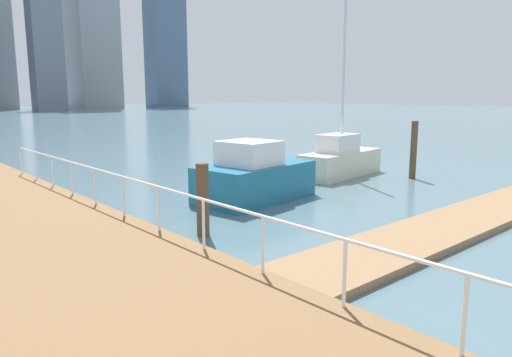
% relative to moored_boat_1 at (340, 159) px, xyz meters
% --- Properties ---
extents(ground_plane, '(300.00, 300.00, 0.00)m').
position_rel_moored_boat_1_xyz_m(ground_plane, '(-7.93, 2.32, -0.75)').
color(ground_plane, slate).
extents(floating_dock, '(13.68, 2.00, 0.18)m').
position_rel_moored_boat_1_xyz_m(floating_dock, '(-4.59, -7.31, -0.66)').
color(floating_dock, '#93704C').
rests_on(floating_dock, ground_plane).
extents(boardwalk_railing, '(0.06, 30.91, 1.08)m').
position_rel_moored_boat_1_xyz_m(boardwalk_railing, '(-11.08, -8.03, 0.50)').
color(boardwalk_railing, white).
rests_on(boardwalk_railing, boardwalk).
extents(dock_piling_0, '(0.28, 0.28, 2.47)m').
position_rel_moored_boat_1_xyz_m(dock_piling_0, '(1.85, -2.45, 0.48)').
color(dock_piling_0, brown).
rests_on(dock_piling_0, ground_plane).
extents(dock_piling_1, '(0.32, 0.32, 1.87)m').
position_rel_moored_boat_1_xyz_m(dock_piling_1, '(-9.79, -3.44, 0.18)').
color(dock_piling_1, brown).
rests_on(dock_piling_1, ground_plane).
extents(moored_boat_1, '(4.86, 2.15, 7.66)m').
position_rel_moored_boat_1_xyz_m(moored_boat_1, '(0.00, 0.00, 0.00)').
color(moored_boat_1, beige).
rests_on(moored_boat_1, ground_plane).
extents(moored_boat_3, '(4.43, 2.77, 2.05)m').
position_rel_moored_boat_1_xyz_m(moored_boat_3, '(-6.06, -1.15, 0.05)').
color(moored_boat_3, '#1E6B8C').
rests_on(moored_boat_3, ground_plane).
extents(skyline_tower_5, '(6.89, 6.50, 26.07)m').
position_rel_moored_boat_1_xyz_m(skyline_tower_5, '(21.27, 102.48, 12.28)').
color(skyline_tower_5, slate).
rests_on(skyline_tower_5, ground_plane).
extents(skyline_tower_6, '(11.22, 13.04, 54.99)m').
position_rel_moored_boat_1_xyz_m(skyline_tower_6, '(37.28, 114.82, 26.74)').
color(skyline_tower_6, '#8C939E').
rests_on(skyline_tower_6, ground_plane).
extents(skyline_tower_7, '(10.77, 7.28, 44.99)m').
position_rel_moored_boat_1_xyz_m(skyline_tower_7, '(58.61, 112.37, 21.74)').
color(skyline_tower_7, slate).
rests_on(skyline_tower_7, ground_plane).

